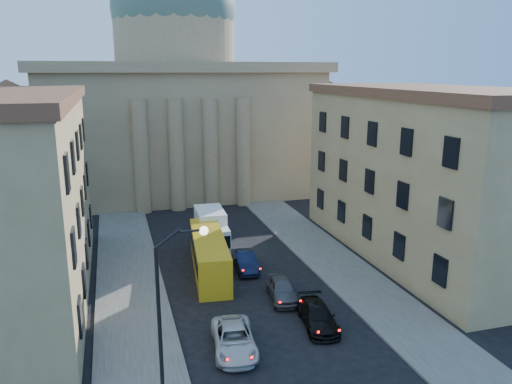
# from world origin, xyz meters

# --- Properties ---
(sidewalk_left) EXTENTS (5.00, 60.00, 0.15)m
(sidewalk_left) POSITION_xyz_m (-8.50, 18.00, 0.07)
(sidewalk_left) COLOR #4F4D48
(sidewalk_left) RESTS_ON ground
(sidewalk_right) EXTENTS (5.00, 60.00, 0.15)m
(sidewalk_right) POSITION_xyz_m (8.50, 18.00, 0.07)
(sidewalk_right) COLOR #4F4D48
(sidewalk_right) RESTS_ON ground
(church) EXTENTS (68.02, 28.76, 36.60)m
(church) POSITION_xyz_m (0.00, 55.47, 11.88)
(church) COLOR #8A6F55
(church) RESTS_ON ground
(building_right) EXTENTS (11.60, 26.60, 14.70)m
(building_right) POSITION_xyz_m (17.00, 22.00, 7.42)
(building_right) COLOR tan
(building_right) RESTS_ON ground
(street_lamp) EXTENTS (2.62, 0.44, 8.83)m
(street_lamp) POSITION_xyz_m (-6.97, 8.00, 5.29)
(street_lamp) COLOR black
(street_lamp) RESTS_ON ground
(car_left_mid) EXTENTS (3.03, 5.47, 1.45)m
(car_left_mid) POSITION_xyz_m (-3.01, 11.17, 0.72)
(car_left_mid) COLOR silver
(car_left_mid) RESTS_ON ground
(car_right_mid) EXTENTS (2.59, 5.03, 1.40)m
(car_right_mid) POSITION_xyz_m (2.84, 12.43, 0.70)
(car_right_mid) COLOR black
(car_right_mid) RESTS_ON ground
(car_right_far) EXTENTS (2.34, 4.66, 1.52)m
(car_right_far) POSITION_xyz_m (1.91, 16.80, 0.76)
(car_right_far) COLOR #49494D
(car_right_far) RESTS_ON ground
(car_right_distant) EXTENTS (1.89, 4.64, 1.50)m
(car_right_distant) POSITION_xyz_m (0.80, 22.81, 0.75)
(car_right_distant) COLOR black
(car_right_distant) RESTS_ON ground
(city_bus) EXTENTS (3.55, 10.95, 3.03)m
(city_bus) POSITION_xyz_m (-2.15, 23.07, 1.63)
(city_bus) COLOR gold
(city_bus) RESTS_ON ground
(box_truck) EXTENTS (2.72, 6.37, 3.44)m
(box_truck) POSITION_xyz_m (-0.80, 28.72, 1.63)
(box_truck) COLOR white
(box_truck) RESTS_ON ground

